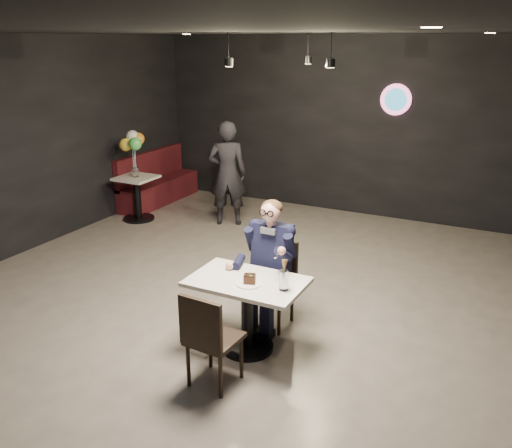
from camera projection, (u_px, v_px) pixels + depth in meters
The scene contains 17 objects.
floor at pixel (213, 321), 5.94m from camera, with size 9.00×9.00×0.00m, color gray.
wall_sign at pixel (396, 100), 8.72m from camera, with size 0.50×0.06×0.50m, color pink, non-canonical shape.
pendant_lights at pixel (290, 43), 6.69m from camera, with size 1.40×1.20×0.36m, color black.
main_table at pixel (247, 315), 5.29m from camera, with size 1.10×0.70×0.75m, color white.
chair_far at pixel (271, 285), 5.73m from camera, with size 0.42×0.46×0.92m, color black.
chair_near at pixel (214, 337), 4.74m from camera, with size 0.42×0.46×0.92m, color black.
seated_man at pixel (272, 263), 5.64m from camera, with size 0.60×0.80×1.44m, color black.
dessert_plate at pixel (249, 284), 5.07m from camera, with size 0.24×0.24×0.01m, color white.
cake_slice at pixel (250, 279), 5.07m from camera, with size 0.11×0.09×0.08m, color black.
mint_leaf at pixel (251, 276), 5.03m from camera, with size 0.06×0.04×0.01m, color #2D8B2F.
sundae_glass at pixel (284, 280), 4.93m from camera, with size 0.09×0.09×0.19m, color silver.
wafer_cone at pixel (284, 266), 4.89m from camera, with size 0.06×0.06×0.12m, color #B5864A.
booth_bench at pixel (158, 178), 10.08m from camera, with size 0.48×1.91×0.95m, color #410D11.
side_table at pixel (138, 198), 9.14m from camera, with size 0.60×0.60×0.75m, color white.
balloon_vase at pixel (136, 172), 8.99m from camera, with size 0.11×0.11×0.16m, color silver.
balloon_bunch at pixel (134, 149), 8.87m from camera, with size 0.38×0.38×0.63m, color yellow.
passerby at pixel (227, 174), 8.79m from camera, with size 0.62×0.41×1.71m, color black.
Camera 1 is at (2.81, -4.49, 2.94)m, focal length 38.00 mm.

